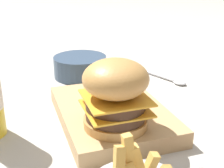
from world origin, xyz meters
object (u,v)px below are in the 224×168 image
Objects in this scene: burger at (116,93)px; spoon at (172,80)px; serving_board at (112,114)px; side_bowl at (80,66)px.

burger reaches higher than spoon.
burger is at bearing -68.88° from spoon.
serving_board is 2.33× the size of burger.
side_bowl reaches higher than serving_board.
serving_board is at bearing -14.00° from burger.
side_bowl is at bearing -141.60° from spoon.
spoon is (0.16, -0.23, -0.01)m from serving_board.
burger reaches higher than serving_board.
side_bowl is (0.36, -0.02, -0.06)m from burger.
spoon is (-0.12, -0.22, -0.03)m from side_bowl.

